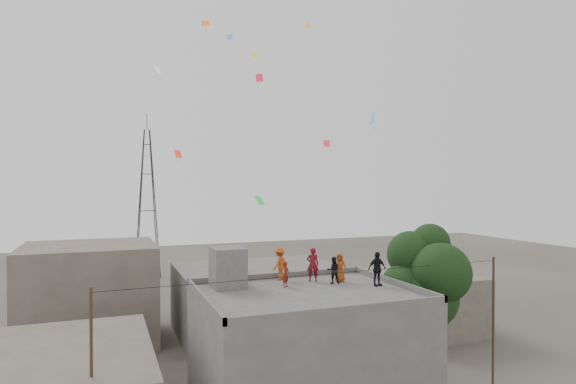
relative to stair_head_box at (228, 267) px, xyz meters
name	(u,v)px	position (x,y,z in m)	size (l,w,h in m)	color
main_building	(306,356)	(3.20, -2.60, -4.05)	(10.00, 8.00, 6.10)	#55524F
parapet	(306,290)	(3.20, -2.60, -0.85)	(10.00, 8.00, 0.30)	#55524F
stair_head_box	(228,267)	(0.00, 0.00, 0.00)	(1.60, 1.80, 2.00)	#55524F
neighbor_north	(258,299)	(5.20, 11.40, -4.60)	(12.00, 9.00, 5.00)	#55524F
neighbor_northwest	(89,293)	(-6.80, 13.40, -3.60)	(9.00, 8.00, 7.00)	#564E44
neighbor_east	(421,301)	(17.20, 7.40, -4.90)	(7.00, 8.00, 4.40)	#564E44
tree	(426,280)	(10.57, -2.00, -1.00)	(4.90, 4.60, 9.10)	black
utility_line	(327,347)	(3.70, -3.85, -3.27)	(20.12, 0.62, 7.40)	black
transmission_tower	(147,203)	(-0.80, 37.40, 1.97)	(2.97, 2.97, 20.01)	black
person_red_adult	(313,264)	(4.60, -0.18, -0.10)	(0.66, 0.43, 1.80)	maroon
person_orange_child	(340,267)	(5.92, -0.76, -0.24)	(0.74, 0.48, 1.52)	#A14312
person_dark_child	(333,270)	(5.39, -1.08, -0.30)	(0.68, 0.53, 1.39)	black
person_dark_adult	(377,269)	(7.18, -2.45, -0.13)	(1.02, 0.43, 1.75)	black
person_orange_adult	(280,264)	(3.08, 0.80, -0.12)	(1.14, 0.66, 1.77)	#B74A14
person_red_child	(286,274)	(2.75, -1.01, -0.35)	(0.48, 0.31, 1.31)	maroon
kites	(262,100)	(3.44, 4.96, 9.46)	(12.40, 15.26, 12.94)	red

